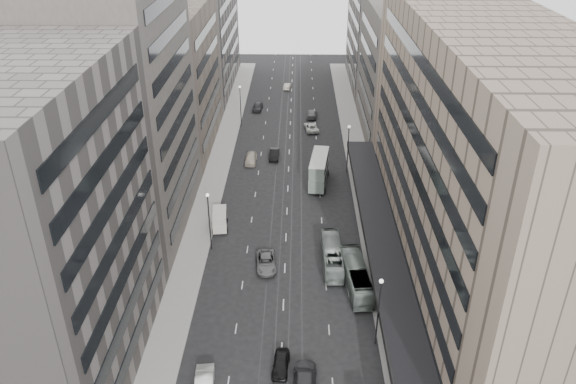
# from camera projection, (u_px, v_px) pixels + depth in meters

# --- Properties ---
(ground) EXTENTS (220.00, 220.00, 0.00)m
(ground) POSITION_uv_depth(u_px,v_px,m) (283.00, 311.00, 62.83)
(ground) COLOR black
(ground) RESTS_ON ground
(sidewalk_right) EXTENTS (4.00, 125.00, 0.15)m
(sidewalk_right) POSITION_uv_depth(u_px,v_px,m) (359.00, 165.00, 95.54)
(sidewalk_right) COLOR gray
(sidewalk_right) RESTS_ON ground
(sidewalk_left) EXTENTS (4.00, 125.00, 0.15)m
(sidewalk_left) POSITION_uv_depth(u_px,v_px,m) (219.00, 164.00, 95.92)
(sidewalk_left) COLOR gray
(sidewalk_left) RESTS_ON ground
(department_store) EXTENTS (19.20, 60.00, 30.00)m
(department_store) POSITION_uv_depth(u_px,v_px,m) (477.00, 161.00, 62.38)
(department_store) COLOR #816F5E
(department_store) RESTS_ON ground
(building_right_mid) EXTENTS (15.00, 28.00, 24.00)m
(building_right_mid) POSITION_uv_depth(u_px,v_px,m) (408.00, 72.00, 102.43)
(building_right_mid) COLOR #4C4641
(building_right_mid) RESTS_ON ground
(building_right_far) EXTENTS (15.00, 32.00, 28.00)m
(building_right_far) POSITION_uv_depth(u_px,v_px,m) (386.00, 26.00, 127.83)
(building_right_far) COLOR slate
(building_right_far) RESTS_ON ground
(building_left_a) EXTENTS (15.00, 28.00, 30.00)m
(building_left_a) POSITION_uv_depth(u_px,v_px,m) (34.00, 235.00, 48.97)
(building_left_a) COLOR slate
(building_left_a) RESTS_ON ground
(building_left_b) EXTENTS (15.00, 26.00, 34.00)m
(building_left_b) POSITION_uv_depth(u_px,v_px,m) (119.00, 107.00, 71.73)
(building_left_b) COLOR #4C4641
(building_left_b) RESTS_ON ground
(building_left_c) EXTENTS (15.00, 28.00, 25.00)m
(building_left_c) POSITION_uv_depth(u_px,v_px,m) (166.00, 78.00, 97.60)
(building_left_c) COLOR #6E6355
(building_left_c) RESTS_ON ground
(building_left_d) EXTENTS (15.00, 38.00, 28.00)m
(building_left_d) POSITION_uv_depth(u_px,v_px,m) (196.00, 28.00, 125.87)
(building_left_d) COLOR slate
(building_left_d) RESTS_ON ground
(lamp_right_near) EXTENTS (0.44, 0.44, 8.32)m
(lamp_right_near) POSITION_uv_depth(u_px,v_px,m) (379.00, 305.00, 55.80)
(lamp_right_near) COLOR #262628
(lamp_right_near) RESTS_ON ground
(lamp_right_far) EXTENTS (0.44, 0.44, 8.32)m
(lamp_right_far) POSITION_uv_depth(u_px,v_px,m) (348.00, 143.00, 90.93)
(lamp_right_far) COLOR #262628
(lamp_right_far) RESTS_ON ground
(lamp_left_near) EXTENTS (0.44, 0.44, 8.32)m
(lamp_left_near) POSITION_uv_depth(u_px,v_px,m) (209.00, 215.00, 71.03)
(lamp_left_near) COLOR #262628
(lamp_left_near) RESTS_ON ground
(lamp_left_far) EXTENTS (0.44, 0.44, 8.32)m
(lamp_left_far) POSITION_uv_depth(u_px,v_px,m) (240.00, 101.00, 108.81)
(lamp_left_far) COLOR #262628
(lamp_left_far) RESTS_ON ground
(bus_near) EXTENTS (3.39, 10.53, 2.88)m
(bus_near) POSITION_uv_depth(u_px,v_px,m) (356.00, 276.00, 66.07)
(bus_near) COLOR gray
(bus_near) RESTS_ON ground
(bus_far) EXTENTS (2.42, 9.68, 2.69)m
(bus_far) POSITION_uv_depth(u_px,v_px,m) (332.00, 255.00, 69.94)
(bus_far) COLOR #95A19A
(bus_far) RESTS_ON ground
(double_decker) EXTENTS (3.57, 8.91, 4.74)m
(double_decker) POSITION_uv_depth(u_px,v_px,m) (319.00, 169.00, 88.53)
(double_decker) COLOR gray
(double_decker) RESTS_ON ground
(panel_van) EXTENTS (2.43, 4.37, 2.64)m
(panel_van) POSITION_uv_depth(u_px,v_px,m) (220.00, 219.00, 77.38)
(panel_van) COLOR silver
(panel_van) RESTS_ON ground
(sedan_0) EXTENTS (1.91, 4.08, 1.35)m
(sedan_0) POSITION_uv_depth(u_px,v_px,m) (281.00, 364.00, 54.92)
(sedan_0) COLOR black
(sedan_0) RESTS_ON ground
(sedan_2) EXTENTS (2.86, 5.42, 1.45)m
(sedan_2) POSITION_uv_depth(u_px,v_px,m) (266.00, 262.00, 69.72)
(sedan_2) COLOR slate
(sedan_2) RESTS_ON ground
(sedan_3) EXTENTS (2.48, 5.68, 1.63)m
(sedan_3) POSITION_uv_depth(u_px,v_px,m) (305.00, 380.00, 52.95)
(sedan_3) COLOR #2B2B2E
(sedan_3) RESTS_ON ground
(sedan_4) EXTENTS (1.96, 4.75, 1.61)m
(sedan_4) POSITION_uv_depth(u_px,v_px,m) (251.00, 158.00, 96.25)
(sedan_4) COLOR #B9AC99
(sedan_4) RESTS_ON ground
(sedan_5) EXTENTS (1.67, 4.59, 1.50)m
(sedan_5) POSITION_uv_depth(u_px,v_px,m) (274.00, 154.00, 97.91)
(sedan_5) COLOR black
(sedan_5) RESTS_ON ground
(sedan_6) EXTENTS (3.05, 5.42, 1.43)m
(sedan_6) POSITION_uv_depth(u_px,v_px,m) (311.00, 127.00, 109.07)
(sedan_6) COLOR silver
(sedan_6) RESTS_ON ground
(sedan_7) EXTENTS (2.34, 5.13, 1.45)m
(sedan_7) POSITION_uv_depth(u_px,v_px,m) (312.00, 114.00, 115.41)
(sedan_7) COLOR slate
(sedan_7) RESTS_ON ground
(sedan_8) EXTENTS (2.25, 4.85, 1.61)m
(sedan_8) POSITION_uv_depth(u_px,v_px,m) (258.00, 107.00, 119.01)
(sedan_8) COLOR #272729
(sedan_8) RESTS_ON ground
(sedan_9) EXTENTS (1.94, 4.17, 1.32)m
(sedan_9) POSITION_uv_depth(u_px,v_px,m) (287.00, 86.00, 131.81)
(sedan_9) COLOR beige
(sedan_9) RESTS_ON ground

